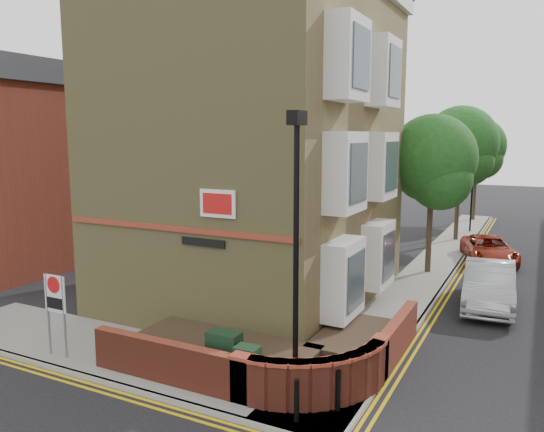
{
  "coord_description": "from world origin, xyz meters",
  "views": [
    {
      "loc": [
        6.16,
        -8.81,
        5.92
      ],
      "look_at": [
        -0.41,
        4.0,
        3.72
      ],
      "focal_mm": 35.0,
      "sensor_mm": 36.0,
      "label": 1
    }
  ],
  "objects_px": {
    "zone_sign": "(55,300)",
    "utility_cabinet_large": "(224,356)",
    "silver_car_near": "(489,285)",
    "lamppost": "(296,258)"
  },
  "relations": [
    {
      "from": "zone_sign",
      "to": "silver_car_near",
      "type": "relative_size",
      "value": 0.47
    },
    {
      "from": "silver_car_near",
      "to": "lamppost",
      "type": "bearing_deg",
      "value": -113.29
    },
    {
      "from": "utility_cabinet_large",
      "to": "zone_sign",
      "type": "distance_m",
      "value": 4.86
    },
    {
      "from": "zone_sign",
      "to": "utility_cabinet_large",
      "type": "bearing_deg",
      "value": 9.69
    },
    {
      "from": "zone_sign",
      "to": "silver_car_near",
      "type": "xyz_separation_m",
      "value": [
        9.75,
        9.99,
        -0.88
      ]
    },
    {
      "from": "utility_cabinet_large",
      "to": "silver_car_near",
      "type": "relative_size",
      "value": 0.26
    },
    {
      "from": "lamppost",
      "to": "utility_cabinet_large",
      "type": "distance_m",
      "value": 3.24
    },
    {
      "from": "lamppost",
      "to": "silver_car_near",
      "type": "xyz_separation_m",
      "value": [
        3.15,
        9.29,
        -2.58
      ]
    },
    {
      "from": "lamppost",
      "to": "zone_sign",
      "type": "bearing_deg",
      "value": -173.93
    },
    {
      "from": "lamppost",
      "to": "zone_sign",
      "type": "height_order",
      "value": "lamppost"
    }
  ]
}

